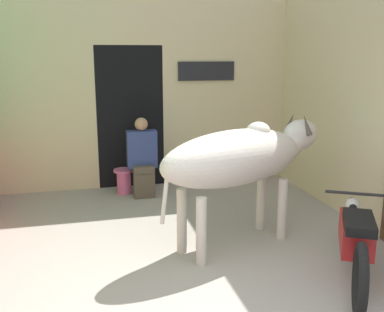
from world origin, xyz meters
name	(u,v)px	position (x,y,z in m)	size (l,w,h in m)	color
wall_back_with_doorway	(135,98)	(-0.07, 4.41, 1.43)	(4.91, 0.93, 3.23)	beige
wall_right_with_door	(361,98)	(2.54, 2.02, 1.59)	(0.22, 4.15, 3.23)	beige
cow	(242,157)	(0.76, 1.55, 1.02)	(2.28, 1.30, 1.45)	beige
motorcycle_near	(355,240)	(1.52, 0.44, 0.43)	(0.98, 1.65, 0.76)	black
shopkeeper_seated	(142,156)	(-0.08, 3.60, 0.62)	(0.45, 0.33, 1.21)	brown
plastic_stool	(124,180)	(-0.36, 3.77, 0.21)	(0.31, 0.31, 0.39)	#DB6093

